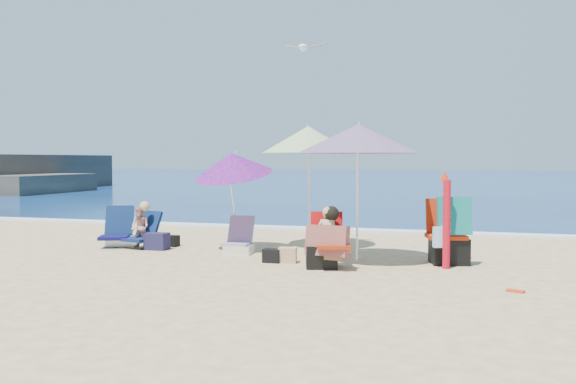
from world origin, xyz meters
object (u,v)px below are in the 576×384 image
(furled_umbrella, at_px, (446,215))
(umbrella_striped, at_px, (308,140))
(chair_rainbow, at_px, (239,243))
(umbrella_turquoise, at_px, (358,139))
(camp_chair_right, at_px, (449,240))
(camp_chair_left, at_px, (324,251))
(person_left, at_px, (141,227))
(seagull, at_px, (304,47))
(person_center, at_px, (328,238))
(umbrella_blue, at_px, (232,164))
(chair_navy, at_px, (120,235))

(furled_umbrella, bearing_deg, umbrella_striped, 148.58)
(umbrella_striped, distance_m, chair_rainbow, 2.32)
(umbrella_turquoise, distance_m, camp_chair_right, 2.14)
(camp_chair_left, distance_m, person_left, 3.92)
(camp_chair_left, relative_size, seagull, 1.11)
(furled_umbrella, bearing_deg, chair_rainbow, 170.75)
(umbrella_turquoise, height_order, furled_umbrella, umbrella_turquoise)
(umbrella_turquoise, distance_m, person_center, 1.71)
(umbrella_blue, relative_size, chair_rainbow, 2.98)
(umbrella_striped, bearing_deg, camp_chair_right, -24.02)
(umbrella_turquoise, relative_size, camp_chair_right, 2.09)
(chair_navy, bearing_deg, chair_rainbow, -5.89)
(furled_umbrella, relative_size, chair_navy, 1.55)
(person_left, bearing_deg, chair_navy, 161.70)
(furled_umbrella, distance_m, seagull, 4.20)
(umbrella_striped, relative_size, chair_navy, 2.42)
(chair_navy, height_order, person_center, person_center)
(chair_navy, height_order, person_left, person_left)
(person_left, bearing_deg, chair_rainbow, -2.12)
(furled_umbrella, height_order, chair_rainbow, furled_umbrella)
(person_left, xyz_separation_m, seagull, (2.90, 0.85, 3.32))
(seagull, bearing_deg, umbrella_striped, 37.36)
(umbrella_turquoise, xyz_separation_m, furled_umbrella, (1.38, -0.17, -1.17))
(umbrella_striped, relative_size, camp_chair_right, 2.14)
(person_center, bearing_deg, umbrella_blue, 147.75)
(person_center, bearing_deg, umbrella_turquoise, 65.26)
(umbrella_turquoise, relative_size, chair_navy, 2.36)
(camp_chair_right, bearing_deg, umbrella_turquoise, -170.48)
(umbrella_turquoise, relative_size, umbrella_blue, 1.17)
(furled_umbrella, height_order, person_center, furled_umbrella)
(chair_navy, relative_size, camp_chair_right, 0.89)
(chair_rainbow, height_order, person_left, person_left)
(furled_umbrella, bearing_deg, person_left, 173.27)
(umbrella_blue, height_order, chair_rainbow, umbrella_blue)
(seagull, bearing_deg, furled_umbrella, -29.76)
(furled_umbrella, distance_m, person_center, 1.83)
(umbrella_blue, height_order, seagull, seagull)
(umbrella_turquoise, bearing_deg, chair_rainbow, 169.48)
(umbrella_blue, height_order, camp_chair_right, umbrella_blue)
(camp_chair_left, relative_size, person_left, 0.98)
(chair_rainbow, bearing_deg, person_left, 177.88)
(umbrella_turquoise, bearing_deg, chair_navy, 171.96)
(umbrella_striped, relative_size, camp_chair_left, 2.71)
(umbrella_blue, xyz_separation_m, chair_rainbow, (0.19, -0.17, -1.40))
(chair_rainbow, height_order, person_center, person_center)
(umbrella_striped, distance_m, umbrella_blue, 1.51)
(chair_rainbow, xyz_separation_m, camp_chair_right, (3.60, -0.17, 0.22))
(umbrella_blue, xyz_separation_m, camp_chair_right, (3.79, -0.34, -1.18))
(umbrella_turquoise, distance_m, seagull, 2.52)
(umbrella_blue, height_order, camp_chair_left, umbrella_blue)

